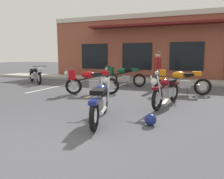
{
  "coord_description": "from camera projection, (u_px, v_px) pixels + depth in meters",
  "views": [
    {
      "loc": [
        2.4,
        -2.32,
        1.47
      ],
      "look_at": [
        0.12,
        3.41,
        0.55
      ],
      "focal_mm": 35.99,
      "sensor_mm": 36.0,
      "label": 1
    }
  ],
  "objects": [
    {
      "name": "person_in_shorts_foreground",
      "position": [
        158.0,
        68.0,
        9.94
      ],
      "size": [
        0.3,
        0.61,
        1.68
      ],
      "color": "black",
      "rests_on": "ground_plane"
    },
    {
      "name": "motorcycle_silver_naked",
      "position": [
        89.0,
        81.0,
        8.61
      ],
      "size": [
        2.0,
        1.09,
        0.98
      ],
      "color": "black",
      "rests_on": "ground_plane"
    },
    {
      "name": "ground_plane",
      "position": [
        108.0,
        108.0,
        6.39
      ],
      "size": [
        80.0,
        80.0,
        0.0
      ],
      "primitive_type": "plane",
      "color": "#47474C"
    },
    {
      "name": "brick_storefront_building",
      "position": [
        167.0,
        48.0,
        16.31
      ],
      "size": [
        15.3,
        6.11,
        4.14
      ],
      "color": "brown",
      "rests_on": "ground_plane"
    },
    {
      "name": "motorcycle_orange_scrambler",
      "position": [
        123.0,
        75.0,
        11.02
      ],
      "size": [
        2.11,
        0.66,
        0.98
      ],
      "color": "black",
      "rests_on": "ground_plane"
    },
    {
      "name": "sidewalk_kerb",
      "position": [
        156.0,
        80.0,
        12.95
      ],
      "size": [
        22.0,
        1.8,
        0.14
      ],
      "primitive_type": "cube",
      "color": "#A8A59E",
      "rests_on": "ground_plane"
    },
    {
      "name": "motorcycle_blue_standard",
      "position": [
        35.0,
        75.0,
        12.13
      ],
      "size": [
        1.83,
        1.42,
        0.98
      ],
      "color": "black",
      "rests_on": "ground_plane"
    },
    {
      "name": "motorcycle_black_cruiser",
      "position": [
        180.0,
        81.0,
        8.57
      ],
      "size": [
        2.1,
        0.78,
        0.98
      ],
      "color": "black",
      "rests_on": "ground_plane"
    },
    {
      "name": "motorcycle_foreground_classic",
      "position": [
        100.0,
        101.0,
        5.09
      ],
      "size": [
        0.92,
        2.06,
        0.98
      ],
      "color": "black",
      "rests_on": "ground_plane"
    },
    {
      "name": "motorcycle_green_cafe_racer",
      "position": [
        166.0,
        91.0,
        6.62
      ],
      "size": [
        0.78,
        2.09,
        0.98
      ],
      "color": "black",
      "rests_on": "ground_plane"
    },
    {
      "name": "painted_stall_lines",
      "position": [
        140.0,
        90.0,
        9.65
      ],
      "size": [
        8.26,
        4.8,
        0.01
      ],
      "color": "silver",
      "rests_on": "ground_plane"
    },
    {
      "name": "helmet_on_pavement",
      "position": [
        150.0,
        120.0,
        4.78
      ],
      "size": [
        0.26,
        0.26,
        0.26
      ],
      "color": "navy",
      "rests_on": "ground_plane"
    }
  ]
}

